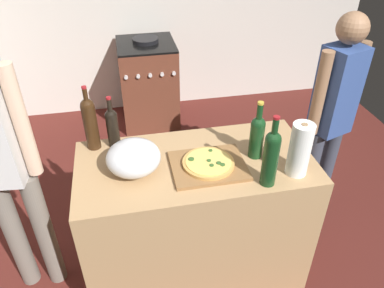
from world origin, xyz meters
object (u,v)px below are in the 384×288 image
(wine_bottle_green, at_px, (112,126))
(wine_bottle_amber, at_px, (90,122))
(person_in_red, at_px, (331,114))
(paper_towel_roll, at_px, (300,149))
(mixing_bowl, at_px, (134,158))
(wine_bottle_clear, at_px, (257,135))
(person_in_stripes, at_px, (2,157))
(stove, at_px, (148,83))
(pizza, at_px, (208,163))
(wine_bottle_dark, at_px, (271,156))

(wine_bottle_green, height_order, wine_bottle_amber, wine_bottle_amber)
(person_in_red, bearing_deg, paper_towel_roll, -133.39)
(mixing_bowl, bearing_deg, paper_towel_roll, -12.17)
(mixing_bowl, xyz_separation_m, wine_bottle_clear, (0.68, 0.00, 0.05))
(wine_bottle_green, xyz_separation_m, person_in_red, (1.43, 0.08, -0.13))
(person_in_red, bearing_deg, person_in_stripes, -173.65)
(stove, bearing_deg, wine_bottle_green, -101.22)
(pizza, relative_size, wine_bottle_amber, 0.72)
(pizza, xyz_separation_m, wine_bottle_dark, (0.27, -0.19, 0.14))
(wine_bottle_amber, bearing_deg, wine_bottle_green, -3.49)
(wine_bottle_clear, bearing_deg, stove, 101.76)
(pizza, relative_size, wine_bottle_green, 0.88)
(stove, distance_m, person_in_red, 2.05)
(stove, bearing_deg, person_in_stripes, -115.76)
(pizza, xyz_separation_m, wine_bottle_amber, (-0.61, 0.32, 0.14))
(wine_bottle_amber, relative_size, person_in_stripes, 0.22)
(wine_bottle_green, xyz_separation_m, person_in_stripes, (-0.57, -0.14, -0.03))
(wine_bottle_green, relative_size, wine_bottle_clear, 0.93)
(mixing_bowl, bearing_deg, stove, 82.86)
(person_in_stripes, bearing_deg, pizza, -8.99)
(wine_bottle_clear, relative_size, wine_bottle_amber, 0.88)
(pizza, xyz_separation_m, person_in_red, (0.94, 0.39, -0.03))
(wine_bottle_dark, distance_m, wine_bottle_clear, 0.24)
(wine_bottle_dark, bearing_deg, stove, 100.16)
(person_in_stripes, relative_size, person_in_red, 1.10)
(paper_towel_roll, relative_size, wine_bottle_dark, 0.76)
(pizza, distance_m, mixing_bowl, 0.40)
(wine_bottle_green, distance_m, wine_bottle_amber, 0.12)
(wine_bottle_amber, distance_m, stove, 1.93)
(mixing_bowl, distance_m, stove, 2.12)
(mixing_bowl, xyz_separation_m, person_in_red, (1.33, 0.34, -0.09))
(pizza, height_order, stove, pizza)
(wine_bottle_green, height_order, person_in_red, person_in_red)
(paper_towel_roll, relative_size, person_in_red, 0.19)
(mixing_bowl, bearing_deg, pizza, -6.90)
(mixing_bowl, height_order, person_in_red, person_in_red)
(stove, bearing_deg, wine_bottle_clear, -78.24)
(pizza, bearing_deg, wine_bottle_green, 147.61)
(wine_bottle_amber, xyz_separation_m, person_in_stripes, (-0.45, -0.15, -0.07))
(paper_towel_roll, distance_m, wine_bottle_green, 1.03)
(pizza, relative_size, paper_towel_roll, 0.93)
(wine_bottle_clear, bearing_deg, person_in_red, 27.24)
(paper_towel_roll, bearing_deg, wine_bottle_amber, 156.82)
(stove, bearing_deg, pizza, -86.17)
(wine_bottle_clear, height_order, person_in_red, person_in_red)
(mixing_bowl, height_order, wine_bottle_dark, wine_bottle_dark)
(wine_bottle_dark, relative_size, person_in_stripes, 0.23)
(wine_bottle_dark, distance_m, person_in_stripes, 1.37)
(person_in_stripes, bearing_deg, paper_towel_roll, -11.30)
(person_in_stripes, bearing_deg, wine_bottle_dark, -14.90)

